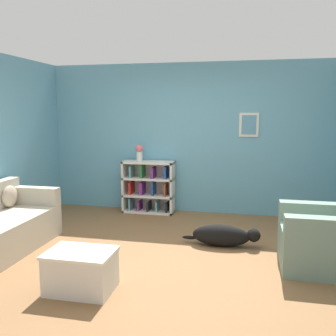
% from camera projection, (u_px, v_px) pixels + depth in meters
% --- Properties ---
extents(ground_plane, '(14.00, 14.00, 0.00)m').
position_uv_depth(ground_plane, '(161.00, 257.00, 4.57)').
color(ground_plane, brown).
extents(wall_back, '(5.60, 0.13, 2.60)m').
position_uv_depth(wall_back, '(190.00, 139.00, 6.55)').
color(wall_back, '#609EB7').
rests_on(wall_back, ground_plane).
extents(bookshelf, '(0.90, 0.35, 0.91)m').
position_uv_depth(bookshelf, '(149.00, 187.00, 6.61)').
color(bookshelf, silver).
rests_on(bookshelf, ground_plane).
extents(recliner_chair, '(0.94, 0.85, 1.05)m').
position_uv_depth(recliner_chair, '(330.00, 237.00, 4.21)').
color(recliner_chair, gray).
rests_on(recliner_chair, ground_plane).
extents(coffee_table, '(0.66, 0.47, 0.41)m').
position_uv_depth(coffee_table, '(81.00, 270.00, 3.70)').
color(coffee_table, silver).
rests_on(coffee_table, ground_plane).
extents(dog, '(1.04, 0.26, 0.29)m').
position_uv_depth(dog, '(224.00, 236.00, 4.94)').
color(dog, black).
rests_on(dog, ground_plane).
extents(vase, '(0.14, 0.14, 0.29)m').
position_uv_depth(vase, '(139.00, 152.00, 6.53)').
color(vase, silver).
rests_on(vase, bookshelf).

